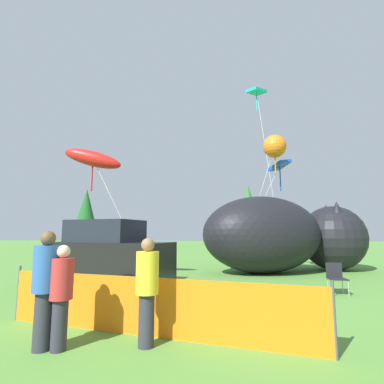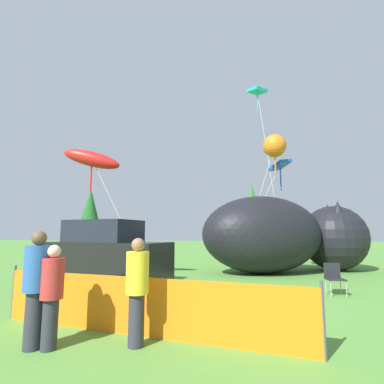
% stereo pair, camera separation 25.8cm
% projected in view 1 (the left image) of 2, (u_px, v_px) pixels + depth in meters
% --- Properties ---
extents(ground_plane, '(120.00, 120.00, 0.00)m').
position_uv_depth(ground_plane, '(210.00, 296.00, 8.85)').
color(ground_plane, '#548C38').
extents(parked_car, '(4.53, 2.75, 2.29)m').
position_uv_depth(parked_car, '(109.00, 254.00, 10.34)').
color(parked_car, black).
rests_on(parked_car, ground).
extents(folding_chair, '(0.53, 0.53, 0.93)m').
position_uv_depth(folding_chair, '(336.00, 276.00, 9.11)').
color(folding_chair, black).
rests_on(folding_chair, ground).
extents(inflatable_cat, '(8.61, 6.05, 3.55)m').
position_uv_depth(inflatable_cat, '(283.00, 237.00, 14.24)').
color(inflatable_cat, black).
rests_on(inflatable_cat, ground).
extents(safety_fence, '(6.14, 1.31, 1.14)m').
position_uv_depth(safety_fence, '(147.00, 306.00, 5.45)').
color(safety_fence, orange).
rests_on(safety_fence, ground).
extents(spectator_in_green_shirt, '(0.41, 0.41, 1.88)m').
position_uv_depth(spectator_in_green_shirt, '(45.00, 284.00, 4.87)').
color(spectator_in_green_shirt, '#2D2D38').
rests_on(spectator_in_green_shirt, ground).
extents(spectator_in_blue_shirt, '(0.38, 0.38, 1.76)m').
position_uv_depth(spectator_in_blue_shirt, '(147.00, 286.00, 5.00)').
color(spectator_in_blue_shirt, '#2D2D38').
rests_on(spectator_in_blue_shirt, ground).
extents(spectator_in_red_shirt, '(0.36, 0.36, 1.65)m').
position_uv_depth(spectator_in_red_shirt, '(61.00, 292.00, 4.84)').
color(spectator_in_red_shirt, '#2D2D38').
rests_on(spectator_in_red_shirt, ground).
extents(kite_blue_box, '(3.20, 1.28, 5.55)m').
position_uv_depth(kite_blue_box, '(279.00, 167.00, 15.14)').
color(kite_blue_box, silver).
rests_on(kite_blue_box, ground).
extents(kite_orange_flower, '(2.39, 1.60, 6.42)m').
position_uv_depth(kite_orange_flower, '(275.00, 147.00, 14.05)').
color(kite_orange_flower, silver).
rests_on(kite_orange_flower, ground).
extents(kite_teal_diamond, '(1.85, 1.28, 10.41)m').
position_uv_depth(kite_teal_diamond, '(257.00, 95.00, 17.88)').
color(kite_teal_diamond, silver).
rests_on(kite_teal_diamond, ground).
extents(kite_red_lizard, '(3.54, 1.03, 5.38)m').
position_uv_depth(kite_red_lizard, '(93.00, 159.00, 11.79)').
color(kite_red_lizard, silver).
rests_on(kite_red_lizard, ground).
extents(horizon_tree_east, '(3.67, 3.67, 8.76)m').
position_uv_depth(horizon_tree_east, '(86.00, 210.00, 47.01)').
color(horizon_tree_east, brown).
rests_on(horizon_tree_east, ground).
extents(horizon_tree_west, '(3.46, 3.46, 8.27)m').
position_uv_depth(horizon_tree_west, '(248.00, 208.00, 39.36)').
color(horizon_tree_west, brown).
rests_on(horizon_tree_west, ground).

